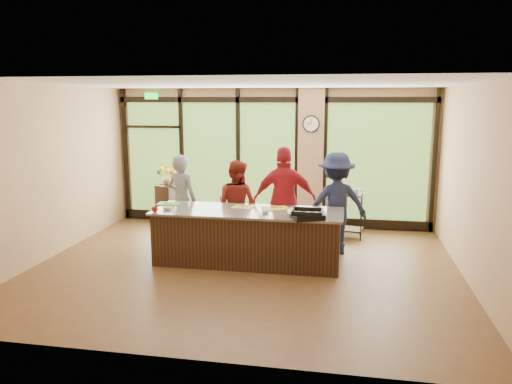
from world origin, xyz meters
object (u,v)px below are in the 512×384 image
at_px(cook_left, 182,200).
at_px(cook_right, 336,203).
at_px(roasting_pan, 307,216).
at_px(island_base, 248,238).
at_px(bar_cart, 344,208).
at_px(flower_stand, 169,204).

relative_size(cook_left, cook_right, 0.94).
xyz_separation_m(cook_left, roasting_pan, (2.49, -1.30, 0.09)).
relative_size(island_base, bar_cart, 3.04).
xyz_separation_m(cook_left, bar_cart, (3.05, 1.01, -0.26)).
height_order(cook_right, bar_cart, cook_right).
height_order(cook_left, flower_stand, cook_left).
relative_size(cook_left, bar_cart, 1.71).
height_order(roasting_pan, flower_stand, roasting_pan).
bearing_deg(flower_stand, cook_right, -0.85).
relative_size(island_base, cook_left, 1.78).
xyz_separation_m(island_base, bar_cart, (1.60, 1.87, 0.17)).
relative_size(cook_right, flower_stand, 2.14).
bearing_deg(cook_right, roasting_pan, 53.95).
bearing_deg(island_base, cook_right, 29.59).
distance_m(island_base, roasting_pan, 1.24).
relative_size(island_base, flower_stand, 3.61).
bearing_deg(bar_cart, island_base, -120.21).
distance_m(cook_left, flower_stand, 1.87).
bearing_deg(cook_right, bar_cart, -116.07).
bearing_deg(roasting_pan, flower_stand, 114.44).
relative_size(cook_left, roasting_pan, 3.71).
bearing_deg(island_base, bar_cart, 49.48).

